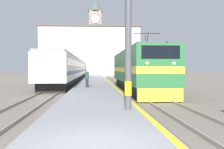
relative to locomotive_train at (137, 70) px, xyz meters
The scene contains 10 objects.
ground_plane 13.09m from the locomotive_train, 107.32° to the left, with size 200.00×200.00×0.00m, color #70665B.
platform 8.49m from the locomotive_train, 117.63° to the left, with size 4.03×140.00×0.34m.
rail_track_near 7.60m from the locomotive_train, 90.00° to the left, with size 2.84×140.00×0.16m.
rail_track_far 10.70m from the locomotive_train, 135.69° to the left, with size 2.84×140.00×0.16m.
locomotive_train is the anchor object (origin of this frame).
passenger_train 25.38m from the locomotive_train, 107.28° to the left, with size 2.92×54.51×3.61m.
catenary_mast 13.08m from the locomotive_train, 100.69° to the right, with size 2.79×0.30×7.35m.
person_on_platform 4.65m from the locomotive_train, behind, with size 0.34×0.34×1.60m.
clock_tower 55.47m from the locomotive_train, 93.75° to the left, with size 4.45×4.45×22.12m.
station_building 47.73m from the locomotive_train, 96.06° to the left, with size 26.74×7.56×13.35m.
Camera 1 is at (-0.06, -5.98, 2.09)m, focal length 42.00 mm.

